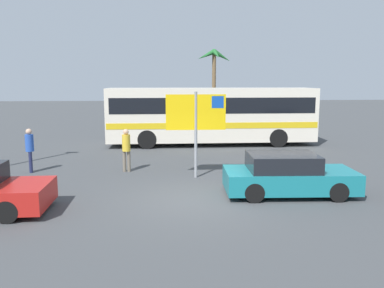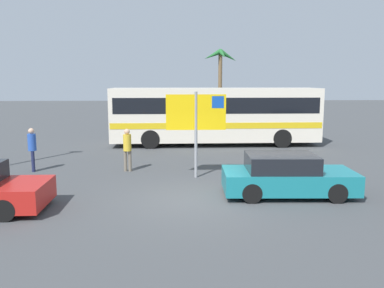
# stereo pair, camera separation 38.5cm
# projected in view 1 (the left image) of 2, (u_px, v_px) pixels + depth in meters

# --- Properties ---
(ground) EXTENTS (120.00, 120.00, 0.00)m
(ground) POSITION_uv_depth(u_px,v_px,m) (196.00, 200.00, 12.21)
(ground) COLOR #424447
(bus_front_coach) EXTENTS (11.43, 2.57, 3.17)m
(bus_front_coach) POSITION_uv_depth(u_px,v_px,m) (211.00, 113.00, 22.46)
(bus_front_coach) COLOR silver
(bus_front_coach) RESTS_ON ground
(ferry_sign) EXTENTS (2.20, 0.11, 3.20)m
(ferry_sign) POSITION_uv_depth(u_px,v_px,m) (197.00, 116.00, 14.70)
(ferry_sign) COLOR gray
(ferry_sign) RESTS_ON ground
(car_teal) EXTENTS (4.15, 1.96, 1.32)m
(car_teal) POSITION_uv_depth(u_px,v_px,m) (288.00, 175.00, 12.70)
(car_teal) COLOR #19757F
(car_teal) RESTS_ON ground
(pedestrian_by_bus) EXTENTS (0.32, 0.32, 1.71)m
(pedestrian_by_bus) POSITION_uv_depth(u_px,v_px,m) (126.00, 147.00, 15.87)
(pedestrian_by_bus) COLOR #706656
(pedestrian_by_bus) RESTS_ON ground
(pedestrian_near_sign) EXTENTS (0.32, 0.32, 1.74)m
(pedestrian_near_sign) POSITION_uv_depth(u_px,v_px,m) (30.00, 147.00, 15.74)
(pedestrian_near_sign) COLOR #1E2347
(pedestrian_near_sign) RESTS_ON ground
(palm_tree_seaside) EXTENTS (2.97, 3.17, 6.13)m
(palm_tree_seaside) POSITION_uv_depth(u_px,v_px,m) (214.00, 65.00, 33.09)
(palm_tree_seaside) COLOR brown
(palm_tree_seaside) RESTS_ON ground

